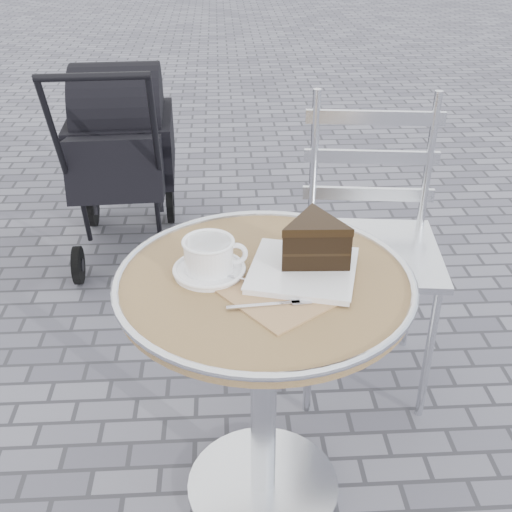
{
  "coord_description": "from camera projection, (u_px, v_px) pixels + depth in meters",
  "views": [
    {
      "loc": [
        -0.09,
        -1.28,
        1.54
      ],
      "look_at": [
        -0.02,
        0.03,
        0.78
      ],
      "focal_mm": 45.0,
      "sensor_mm": 36.0,
      "label": 1
    }
  ],
  "objects": [
    {
      "name": "cafe_table",
      "position": [
        264.0,
        334.0,
        1.6
      ],
      "size": [
        0.72,
        0.72,
        0.74
      ],
      "color": "silver",
      "rests_on": "ground"
    },
    {
      "name": "bistro_chair",
      "position": [
        370.0,
        210.0,
        2.11
      ],
      "size": [
        0.49,
        0.49,
        0.99
      ],
      "rotation": [
        0.0,
        0.0,
        -0.12
      ],
      "color": "silver",
      "rests_on": "ground"
    },
    {
      "name": "baby_stroller",
      "position": [
        122.0,
        159.0,
        2.97
      ],
      "size": [
        0.48,
        0.96,
        0.98
      ],
      "rotation": [
        0.0,
        0.0,
        0.04
      ],
      "color": "black",
      "rests_on": "ground"
    },
    {
      "name": "cappuccino_set",
      "position": [
        210.0,
        259.0,
        1.52
      ],
      "size": [
        0.19,
        0.17,
        0.09
      ],
      "rotation": [
        0.0,
        0.0,
        0.05
      ],
      "color": "white",
      "rests_on": "cafe_table"
    },
    {
      "name": "cake_plate_set",
      "position": [
        312.0,
        248.0,
        1.52
      ],
      "size": [
        0.37,
        0.4,
        0.13
      ],
      "rotation": [
        0.0,
        0.0,
        -0.26
      ],
      "color": "#A77D5B",
      "rests_on": "cafe_table"
    },
    {
      "name": "ground",
      "position": [
        263.0,
        489.0,
        1.89
      ],
      "size": [
        80.0,
        80.0,
        0.0
      ],
      "primitive_type": "plane",
      "color": "slate",
      "rests_on": "ground"
    }
  ]
}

